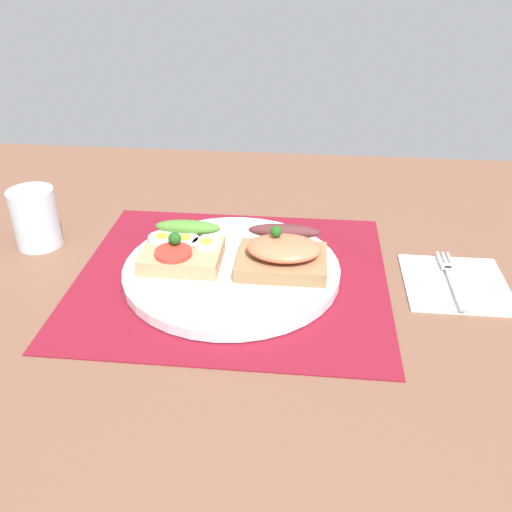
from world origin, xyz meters
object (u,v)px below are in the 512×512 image
at_px(sandwich_egg_tomato, 182,250).
at_px(drinking_glass, 35,218).
at_px(napkin, 455,283).
at_px(fork, 451,277).
at_px(plate, 232,270).
at_px(sandwich_salmon, 283,251).

distance_m(sandwich_egg_tomato, drinking_glass, 0.22).
relative_size(sandwich_egg_tomato, napkin, 0.77).
relative_size(sandwich_egg_tomato, fork, 0.75).
distance_m(plate, sandwich_salmon, 0.07).
bearing_deg(fork, plate, -177.10).
bearing_deg(napkin, drinking_glass, 175.15).
height_order(napkin, drinking_glass, drinking_glass).
distance_m(plate, drinking_glass, 0.28).
height_order(sandwich_salmon, napkin, sandwich_salmon).
bearing_deg(napkin, sandwich_egg_tomato, -179.35).
distance_m(plate, fork, 0.27).
bearing_deg(sandwich_egg_tomato, plate, -5.14).
relative_size(plate, fork, 2.06).
xyz_separation_m(plate, napkin, (0.27, 0.01, -0.01)).
height_order(sandwich_salmon, fork, sandwich_salmon).
bearing_deg(fork, drinking_glass, 175.55).
distance_m(sandwich_egg_tomato, fork, 0.33).
distance_m(sandwich_salmon, napkin, 0.21).
xyz_separation_m(sandwich_salmon, drinking_glass, (-0.33, 0.05, 0.00)).
relative_size(napkin, fork, 0.97).
bearing_deg(drinking_glass, fork, -4.45).
xyz_separation_m(plate, sandwich_salmon, (0.06, 0.01, 0.03)).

